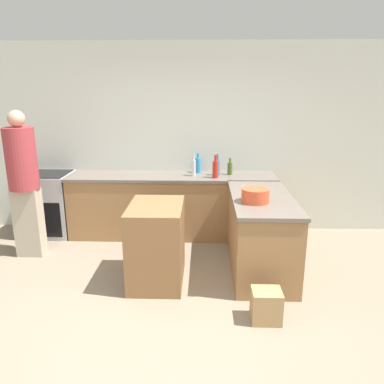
# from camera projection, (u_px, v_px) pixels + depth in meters

# --- Properties ---
(ground_plane) EXTENTS (14.00, 14.00, 0.00)m
(ground_plane) POSITION_uv_depth(u_px,v_px,m) (154.00, 322.00, 3.43)
(ground_plane) COLOR gray
(wall_back) EXTENTS (8.00, 0.06, 2.70)m
(wall_back) POSITION_uv_depth(u_px,v_px,m) (173.00, 139.00, 5.44)
(wall_back) COLOR silver
(wall_back) RESTS_ON ground_plane
(counter_back) EXTENTS (2.91, 0.64, 0.89)m
(counter_back) POSITION_uv_depth(u_px,v_px,m) (172.00, 205.00, 5.37)
(counter_back) COLOR olive
(counter_back) RESTS_ON ground_plane
(counter_peninsula) EXTENTS (0.69, 1.48, 0.89)m
(counter_peninsula) POSITION_uv_depth(u_px,v_px,m) (260.00, 233.00, 4.34)
(counter_peninsula) COLOR olive
(counter_peninsula) RESTS_ON ground_plane
(range_oven) EXTENTS (0.73, 0.62, 0.90)m
(range_oven) POSITION_uv_depth(u_px,v_px,m) (47.00, 204.00, 5.42)
(range_oven) COLOR #ADADB2
(range_oven) RESTS_ON ground_plane
(island_table) EXTENTS (0.57, 0.79, 0.88)m
(island_table) POSITION_uv_depth(u_px,v_px,m) (157.00, 244.00, 4.07)
(island_table) COLOR brown
(island_table) RESTS_ON ground_plane
(mixing_bowl) EXTENTS (0.29, 0.29, 0.15)m
(mixing_bowl) POSITION_uv_depth(u_px,v_px,m) (255.00, 195.00, 3.99)
(mixing_bowl) COLOR #DB512D
(mixing_bowl) RESTS_ON counter_peninsula
(dish_soap_bottle) EXTENTS (0.08, 0.08, 0.29)m
(dish_soap_bottle) POSITION_uv_depth(u_px,v_px,m) (198.00, 165.00, 5.38)
(dish_soap_bottle) COLOR #338CBF
(dish_soap_bottle) RESTS_ON counter_back
(vinegar_bottle_clear) EXTENTS (0.06, 0.06, 0.31)m
(vinegar_bottle_clear) POSITION_uv_depth(u_px,v_px,m) (194.00, 167.00, 5.18)
(vinegar_bottle_clear) COLOR silver
(vinegar_bottle_clear) RESTS_ON counter_back
(olive_oil_bottle) EXTENTS (0.07, 0.07, 0.23)m
(olive_oil_bottle) POSITION_uv_depth(u_px,v_px,m) (230.00, 168.00, 5.26)
(olive_oil_bottle) COLOR #475B1E
(olive_oil_bottle) RESTS_ON counter_back
(hot_sauce_bottle) EXTENTS (0.08, 0.08, 0.32)m
(hot_sauce_bottle) POSITION_uv_depth(u_px,v_px,m) (215.00, 169.00, 5.07)
(hot_sauce_bottle) COLOR red
(hot_sauce_bottle) RESTS_ON counter_back
(water_bottle_blue) EXTENTS (0.07, 0.07, 0.30)m
(water_bottle_blue) POSITION_uv_depth(u_px,v_px,m) (217.00, 167.00, 5.21)
(water_bottle_blue) COLOR #386BB7
(water_bottle_blue) RESTS_ON counter_back
(person_by_range) EXTENTS (0.36, 0.36, 1.83)m
(person_by_range) POSITION_uv_depth(u_px,v_px,m) (24.00, 180.00, 4.56)
(person_by_range) COLOR #ADA38E
(person_by_range) RESTS_ON ground_plane
(paper_bag) EXTENTS (0.27, 0.23, 0.30)m
(paper_bag) POSITION_uv_depth(u_px,v_px,m) (266.00, 306.00, 3.42)
(paper_bag) COLOR #A88456
(paper_bag) RESTS_ON ground_plane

